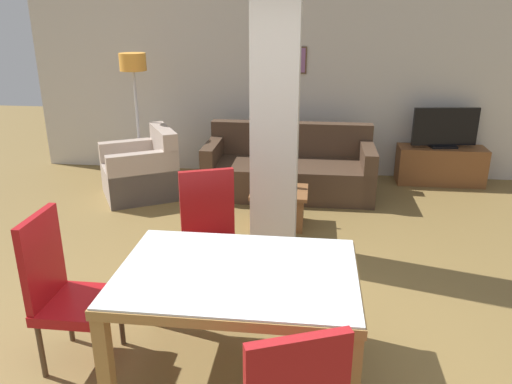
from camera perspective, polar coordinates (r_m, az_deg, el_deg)
name	(u,v)px	position (r m, az deg, el deg)	size (l,w,h in m)	color
ground_plane	(239,371)	(3.48, -2.00, -19.81)	(18.00, 18.00, 0.00)	brown
back_wall	(285,78)	(7.09, 3.31, 12.85)	(7.20, 0.09, 2.70)	beige
divider_pillar	(275,115)	(4.51, 2.23, 8.76)	(0.42, 0.40, 2.70)	beige
dining_table	(237,292)	(3.13, -2.13, -11.35)	(1.46, 1.03, 0.75)	olive
dining_chair_head_left	(63,287)	(3.50, -21.15, -10.11)	(0.46, 0.46, 1.05)	#9E1115
dining_chair_far_left	(210,233)	(4.02, -5.23, -4.72)	(0.60, 0.60, 1.05)	maroon
sofa	(289,171)	(6.43, 3.79, 2.41)	(2.11, 0.92, 0.86)	#453223
armchair	(143,173)	(6.48, -12.83, 2.13)	(1.14, 1.13, 0.85)	#AE9B8C
coffee_table	(279,207)	(5.46, 2.66, -1.73)	(0.61, 0.52, 0.40)	brown
bottle	(290,178)	(5.46, 3.94, 1.65)	(0.07, 0.07, 0.29)	#4C2D14
tv_stand	(440,165)	(7.23, 20.31, 2.88)	(1.15, 0.40, 0.51)	brown
tv_screen	(445,128)	(7.11, 20.80, 6.82)	(0.86, 0.25, 0.53)	black
floor_lamp	(134,75)	(6.76, -13.80, 12.90)	(0.34, 0.34, 1.73)	#B7B7BC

